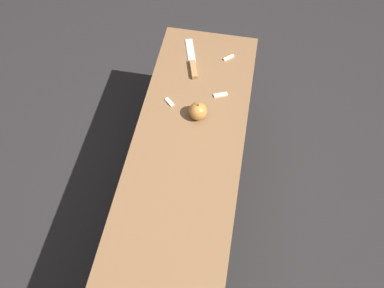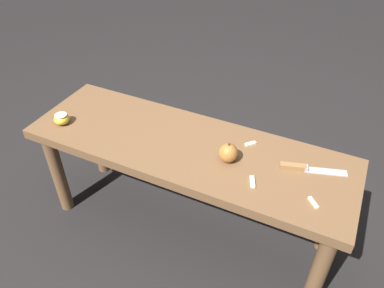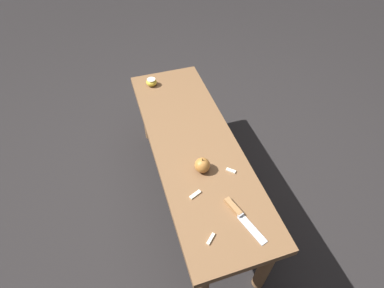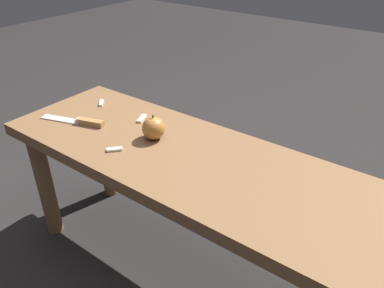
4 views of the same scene
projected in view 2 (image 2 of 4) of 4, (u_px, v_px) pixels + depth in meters
ground_plane at (188, 225)px, 1.79m from camera, size 8.00×8.00×0.00m
wooden_bench at (187, 159)px, 1.53m from camera, size 1.32×0.43×0.50m
knife at (303, 168)px, 1.36m from camera, size 0.24×0.10×0.02m
apple_whole at (228, 153)px, 1.38m from camera, size 0.07×0.07×0.08m
apple_cut at (62, 119)px, 1.58m from camera, size 0.07×0.07×0.04m
apple_slice_near_knife at (313, 203)px, 1.24m from camera, size 0.04×0.05×0.01m
apple_slice_center at (252, 182)px, 1.31m from camera, size 0.04×0.06×0.01m
apple_slice_near_bowl at (251, 144)px, 1.48m from camera, size 0.04×0.04×0.01m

